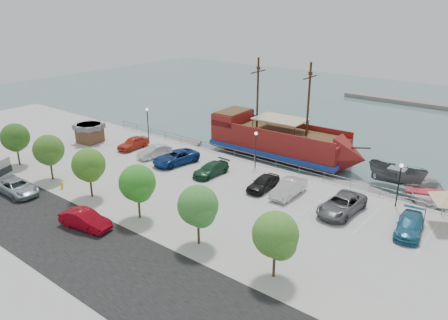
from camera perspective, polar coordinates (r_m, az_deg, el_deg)
The scene contains 32 objects.
ground at distance 46.00m, azimuth -0.58°, elevation -4.46°, with size 160.00×160.00×0.00m, color slate.
land_slab at distance 34.40m, azimuth -24.08°, elevation -15.05°, with size 100.00×58.00×1.20m, color #B6B6B6.
street at distance 36.04m, azimuth -17.17°, elevation -11.19°, with size 100.00×8.00×0.04m, color black.
sidewalk at distance 39.13m, azimuth -9.95°, elevation -7.86°, with size 100.00×4.00×0.05m, color #B7B3AB.
seawall_railing at distance 51.23m, azimuth 4.92°, elevation -0.02°, with size 50.00×0.06×1.00m.
pirate_ship at distance 55.46m, azimuth 8.42°, elevation 2.16°, with size 20.74×6.44×13.00m.
patrol_boat at distance 50.52m, azimuth 21.56°, elevation -2.10°, with size 2.39×6.35×2.46m, color #545658.
speedboat at distance 48.41m, azimuth 24.97°, elevation -4.21°, with size 5.20×7.28×1.51m, color silver.
dock_west at distance 61.97m, azimuth -6.31°, elevation 2.30°, with size 6.99×2.00×0.40m, color slate.
dock_mid at distance 49.18m, azimuth 13.85°, elevation -3.10°, with size 7.68×2.19×0.44m, color gray.
dock_east at distance 47.17m, azimuth 21.08°, elevation -4.99°, with size 7.30×2.09×0.42m, color slate.
shed at distance 61.50m, azimuth -17.14°, elevation 3.45°, with size 3.47×3.47×2.53m.
street_van at distance 47.94m, azimuth -25.42°, elevation -3.24°, with size 2.42×5.24×1.46m, color #97A3A9.
street_sedan at distance 38.97m, azimuth -17.68°, elevation -7.43°, with size 1.65×4.74×1.56m, color #9A0615.
fire_hydrant at distance 47.48m, azimuth -20.42°, elevation -3.13°, with size 0.27×0.27×0.77m.
lamp_post_left at distance 60.95m, azimuth -9.96°, elevation 5.47°, with size 0.36×0.36×4.28m.
lamp_post_mid at distance 49.41m, azimuth 4.17°, elevation 2.19°, with size 0.36×0.36×4.28m.
lamp_post_right at distance 43.06m, azimuth 21.97°, elevation -2.11°, with size 0.36×0.36×4.28m.
tree_a at distance 55.21m, azimuth -25.60°, elevation 2.55°, with size 3.30×3.20×5.00m.
tree_b at distance 49.21m, azimuth -21.91°, elevation 1.09°, with size 3.30×3.20×5.00m.
tree_c at distance 43.52m, azimuth -17.22°, elevation -0.78°, with size 3.30×3.20×5.00m.
tree_d at distance 38.26m, azimuth -11.18°, elevation -3.16°, with size 3.30×3.20×5.00m.
tree_e at distance 33.64m, azimuth -3.32°, elevation -6.20°, with size 3.30×3.20×5.00m.
tree_f at distance 29.96m, azimuth 6.89°, elevation -9.91°, with size 3.30×3.20×5.00m.
parked_car_a at distance 57.60m, azimuth -11.77°, elevation 2.21°, with size 1.83×4.54×1.55m, color red.
parked_car_b at distance 54.00m, azimuth -9.05°, elevation 1.09°, with size 1.50×4.29×1.41m, color silver.
parked_car_c at distance 51.45m, azimuth -6.31°, elevation 0.34°, with size 2.63×5.70×1.58m, color navy.
parked_car_d at distance 47.93m, azimuth -1.72°, elevation -1.22°, with size 1.92×4.73×1.37m, color #1B482B.
parked_car_e at distance 44.48m, azimuth 5.15°, elevation -2.98°, with size 1.76×4.38×1.49m, color black.
parked_car_f at distance 43.45m, azimuth 8.44°, elevation -3.63°, with size 1.70×4.88×1.61m, color silver.
parked_car_g at distance 41.03m, azimuth 15.11°, elevation -5.65°, with size 2.70×5.85×1.63m, color #5F5E62.
parked_car_h at distance 39.52m, azimuth 23.08°, elevation -7.86°, with size 2.02×4.98×1.44m, color #256989.
Camera 1 is at (26.37, -32.34, 18.36)m, focal length 35.00 mm.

